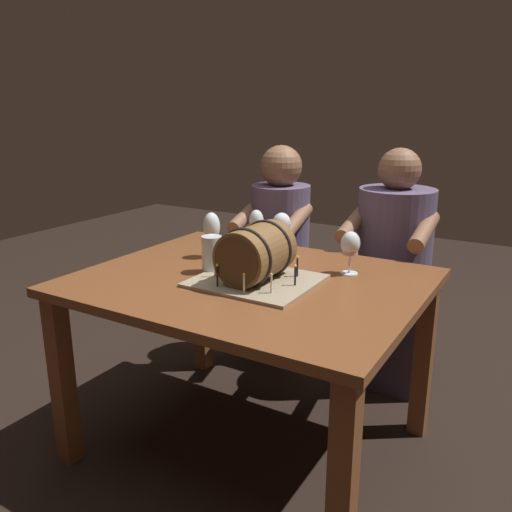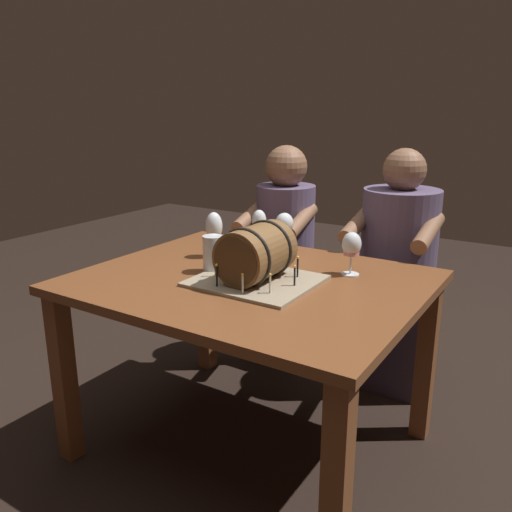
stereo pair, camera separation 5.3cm
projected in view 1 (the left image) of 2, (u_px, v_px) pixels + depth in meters
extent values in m
plane|color=black|center=(251.00, 444.00, 2.17)|extent=(8.00, 8.00, 0.00)
cube|color=brown|center=(250.00, 282.00, 1.97)|extent=(1.25, 1.01, 0.03)
cube|color=brown|center=(62.00, 381.00, 1.99)|extent=(0.07, 0.07, 0.69)
cube|color=brown|center=(342.00, 488.00, 1.43)|extent=(0.07, 0.07, 0.69)
cube|color=brown|center=(202.00, 306.00, 2.72)|extent=(0.07, 0.07, 0.69)
cube|color=brown|center=(423.00, 358.00, 2.16)|extent=(0.07, 0.07, 0.69)
cube|color=gray|center=(256.00, 281.00, 1.92)|extent=(0.43, 0.38, 0.01)
cylinder|color=brown|center=(256.00, 253.00, 1.89)|extent=(0.20, 0.26, 0.20)
cylinder|color=#46301B|center=(236.00, 262.00, 1.78)|extent=(0.18, 0.00, 0.18)
cylinder|color=#46301B|center=(274.00, 245.00, 2.00)|extent=(0.18, 0.00, 0.18)
torus|color=black|center=(245.00, 258.00, 1.83)|extent=(0.22, 0.01, 0.22)
torus|color=black|center=(266.00, 248.00, 1.95)|extent=(0.22, 0.01, 0.22)
cylinder|color=black|center=(295.00, 276.00, 1.84)|extent=(0.01, 0.01, 0.07)
sphere|color=#F9C64C|center=(295.00, 266.00, 1.83)|extent=(0.01, 0.01, 0.01)
cylinder|color=black|center=(297.00, 267.00, 1.94)|extent=(0.01, 0.01, 0.07)
sphere|color=#F9C64C|center=(298.00, 257.00, 1.93)|extent=(0.01, 0.01, 0.01)
cylinder|color=silver|center=(281.00, 260.00, 2.03)|extent=(0.01, 0.01, 0.07)
sphere|color=#F9C64C|center=(282.00, 250.00, 2.02)|extent=(0.01, 0.01, 0.01)
cylinder|color=silver|center=(261.00, 257.00, 2.06)|extent=(0.01, 0.01, 0.08)
sphere|color=#F9C64C|center=(262.00, 246.00, 2.05)|extent=(0.01, 0.01, 0.01)
cylinder|color=#D64C47|center=(234.00, 261.00, 2.03)|extent=(0.01, 0.01, 0.06)
sphere|color=#F9C64C|center=(233.00, 252.00, 2.02)|extent=(0.01, 0.01, 0.01)
cylinder|color=#EAD666|center=(215.00, 267.00, 1.94)|extent=(0.01, 0.01, 0.08)
sphere|color=#F9C64C|center=(215.00, 255.00, 1.92)|extent=(0.01, 0.01, 0.01)
cylinder|color=black|center=(217.00, 277.00, 1.83)|extent=(0.01, 0.01, 0.07)
sphere|color=#F9C64C|center=(217.00, 265.00, 1.82)|extent=(0.01, 0.01, 0.01)
cylinder|color=silver|center=(244.00, 285.00, 1.76)|extent=(0.01, 0.01, 0.06)
sphere|color=#F9C64C|center=(244.00, 275.00, 1.75)|extent=(0.01, 0.01, 0.01)
cylinder|color=silver|center=(271.00, 285.00, 1.77)|extent=(0.01, 0.01, 0.06)
sphere|color=#F9C64C|center=(271.00, 275.00, 1.76)|extent=(0.01, 0.01, 0.01)
cylinder|color=white|center=(212.00, 257.00, 2.24)|extent=(0.07, 0.07, 0.00)
cylinder|color=white|center=(212.00, 248.00, 2.23)|extent=(0.01, 0.01, 0.07)
ellipsoid|color=white|center=(212.00, 226.00, 2.20)|extent=(0.07, 0.07, 0.12)
cylinder|color=#C6842D|center=(212.00, 234.00, 2.21)|extent=(0.06, 0.06, 0.04)
cylinder|color=white|center=(256.00, 251.00, 2.32)|extent=(0.07, 0.07, 0.00)
cylinder|color=white|center=(256.00, 241.00, 2.31)|extent=(0.01, 0.01, 0.09)
ellipsoid|color=white|center=(256.00, 221.00, 2.29)|extent=(0.06, 0.06, 0.10)
cylinder|color=beige|center=(256.00, 227.00, 2.29)|extent=(0.05, 0.05, 0.04)
cylinder|color=white|center=(349.00, 273.00, 2.02)|extent=(0.07, 0.07, 0.00)
cylinder|color=white|center=(349.00, 264.00, 2.01)|extent=(0.01, 0.01, 0.07)
ellipsoid|color=white|center=(350.00, 243.00, 1.99)|extent=(0.07, 0.07, 0.09)
cylinder|color=pink|center=(350.00, 249.00, 1.99)|extent=(0.06, 0.06, 0.04)
cylinder|color=white|center=(281.00, 252.00, 2.31)|extent=(0.07, 0.07, 0.00)
cylinder|color=white|center=(281.00, 242.00, 2.30)|extent=(0.01, 0.01, 0.08)
ellipsoid|color=white|center=(282.00, 223.00, 2.28)|extent=(0.08, 0.08, 0.09)
cylinder|color=maroon|center=(282.00, 230.00, 2.29)|extent=(0.07, 0.07, 0.03)
cylinder|color=white|center=(212.00, 254.00, 2.02)|extent=(0.08, 0.08, 0.14)
cylinder|color=#C6842D|center=(212.00, 259.00, 2.02)|extent=(0.07, 0.07, 0.10)
cylinder|color=white|center=(212.00, 245.00, 2.01)|extent=(0.07, 0.07, 0.01)
cube|color=#372D40|center=(279.00, 314.00, 2.93)|extent=(0.34, 0.32, 0.45)
cylinder|color=#5B4C6B|center=(280.00, 232.00, 2.80)|extent=(0.34, 0.34, 0.50)
sphere|color=brown|center=(281.00, 166.00, 2.70)|extent=(0.22, 0.22, 0.22)
cylinder|color=brown|center=(296.00, 221.00, 2.60)|extent=(0.10, 0.31, 0.14)
cylinder|color=brown|center=(246.00, 216.00, 2.71)|extent=(0.10, 0.31, 0.14)
cube|color=#372D40|center=(387.00, 339.00, 2.63)|extent=(0.34, 0.32, 0.45)
cylinder|color=#5B4C6B|center=(394.00, 244.00, 2.49)|extent=(0.36, 0.36, 0.53)
sphere|color=brown|center=(400.00, 169.00, 2.39)|extent=(0.20, 0.20, 0.20)
cylinder|color=brown|center=(424.00, 231.00, 2.27)|extent=(0.08, 0.31, 0.14)
cylinder|color=brown|center=(353.00, 223.00, 2.42)|extent=(0.08, 0.31, 0.14)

